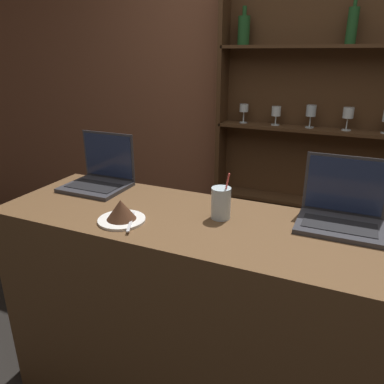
{
  "coord_description": "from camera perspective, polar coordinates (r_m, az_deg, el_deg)",
  "views": [
    {
      "loc": [
        0.31,
        -0.95,
        1.57
      ],
      "look_at": [
        -0.25,
        0.3,
        1.05
      ],
      "focal_mm": 35.0,
      "sensor_mm": 36.0,
      "label": 1
    }
  ],
  "objects": [
    {
      "name": "back_shelf",
      "position": [
        2.61,
        19.67,
        7.61
      ],
      "size": [
        1.44,
        0.18,
        2.0
      ],
      "color": "#472D19",
      "rests_on": "ground_plane"
    },
    {
      "name": "bar_counter",
      "position": [
        1.67,
        7.92,
        -20.4
      ],
      "size": [
        2.09,
        0.55,
        0.95
      ],
      "color": "brown",
      "rests_on": "ground_plane"
    },
    {
      "name": "back_wall",
      "position": [
        2.65,
        17.72,
        14.93
      ],
      "size": [
        7.0,
        0.06,
        2.7
      ],
      "color": "brown",
      "rests_on": "ground_plane"
    },
    {
      "name": "cake_plate",
      "position": [
        1.47,
        -10.74,
        -3.04
      ],
      "size": [
        0.18,
        0.19,
        0.09
      ],
      "color": "silver",
      "rests_on": "bar_counter"
    },
    {
      "name": "water_glass",
      "position": [
        1.46,
        4.43,
        -1.68
      ],
      "size": [
        0.08,
        0.08,
        0.19
      ],
      "color": "silver",
      "rests_on": "bar_counter"
    },
    {
      "name": "laptop_far",
      "position": [
        1.51,
        21.82,
        -2.65
      ],
      "size": [
        0.31,
        0.23,
        0.25
      ],
      "color": "#333338",
      "rests_on": "bar_counter"
    },
    {
      "name": "laptop_near",
      "position": [
        1.87,
        -13.79,
        2.47
      ],
      "size": [
        0.29,
        0.24,
        0.25
      ],
      "color": "#333338",
      "rests_on": "bar_counter"
    }
  ]
}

